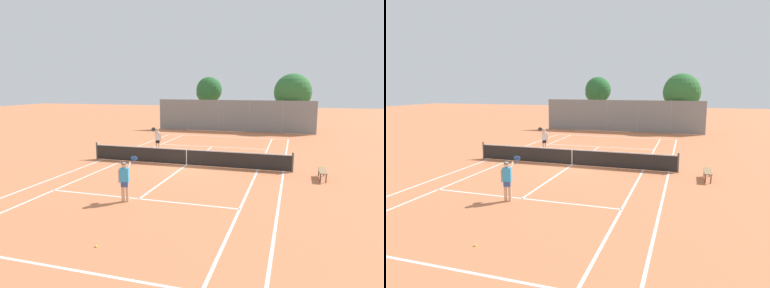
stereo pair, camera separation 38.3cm
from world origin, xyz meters
TOP-DOWN VIEW (x-y plane):
  - ground_plane at (0.00, 0.00)m, footprint 120.00×120.00m
  - court_line_markings at (0.00, 0.00)m, footprint 11.10×23.90m
  - tennis_net at (0.00, 0.00)m, footprint 12.00×0.10m
  - player_near_side at (-0.38, -6.84)m, footprint 0.57×0.81m
  - player_far_left at (-3.22, 3.41)m, footprint 0.47×0.88m
  - loose_tennis_ball_0 at (3.39, -0.17)m, footprint 0.07×0.07m
  - loose_tennis_ball_1 at (0.19, 9.20)m, footprint 0.07×0.07m
  - loose_tennis_ball_2 at (-0.95, 10.10)m, footprint 0.07×0.07m
  - loose_tennis_ball_3 at (0.67, -10.65)m, footprint 0.07×0.07m
  - courtside_bench at (7.38, -1.03)m, footprint 0.36×1.50m
  - back_fence at (0.00, 15.73)m, footprint 16.01×0.08m
  - tree_behind_left at (-3.53, 19.22)m, footprint 2.93×2.89m
  - tree_behind_right at (5.54, 17.91)m, footprint 3.75×3.75m

SIDE VIEW (x-z plane):
  - ground_plane at x=0.00m, z-range 0.00..0.00m
  - court_line_markings at x=0.00m, z-range 0.00..0.01m
  - loose_tennis_ball_0 at x=3.39m, z-range 0.00..0.07m
  - loose_tennis_ball_1 at x=0.19m, z-range 0.00..0.07m
  - loose_tennis_ball_2 at x=-0.95m, z-range 0.00..0.07m
  - loose_tennis_ball_3 at x=0.67m, z-range 0.00..0.07m
  - courtside_bench at x=7.38m, z-range 0.18..0.64m
  - tennis_net at x=0.00m, z-range -0.03..1.04m
  - player_near_side at x=-0.38m, z-range 0.04..1.81m
  - player_far_left at x=-3.22m, z-range 0.04..1.81m
  - back_fence at x=0.00m, z-range 0.00..3.22m
  - tree_behind_right at x=5.54m, z-range 0.92..6.78m
  - tree_behind_left at x=-3.53m, z-range 1.26..6.88m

